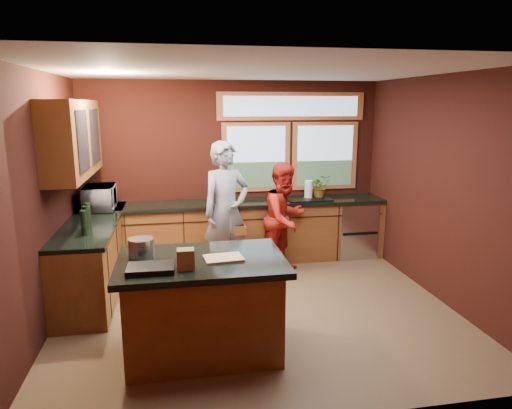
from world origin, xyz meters
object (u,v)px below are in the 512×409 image
object	(u,v)px
person_red	(285,219)
stock_pot	(141,248)
person_grey	(226,211)
island	(203,305)
cutting_board	(224,258)

from	to	relation	value
person_red	stock_pot	size ratio (longest dim) A/B	6.54
person_red	stock_pot	bearing A→B (deg)	-170.20
person_red	person_grey	bearing A→B (deg)	149.93
person_grey	stock_pot	bearing A→B (deg)	-142.05
island	stock_pot	distance (m)	0.80
island	cutting_board	distance (m)	0.52
person_grey	cutting_board	size ratio (longest dim) A/B	5.38
island	stock_pot	xyz separation A→B (m)	(-0.55, 0.15, 0.56)
person_grey	stock_pot	world-z (taller)	person_grey
island	person_grey	distance (m)	1.99
person_grey	stock_pot	xyz separation A→B (m)	(-1.00, -1.74, 0.09)
stock_pot	island	bearing A→B (deg)	-15.26
person_grey	cutting_board	bearing A→B (deg)	-119.45
person_grey	stock_pot	size ratio (longest dim) A/B	7.84
person_red	stock_pot	distance (m)	2.58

